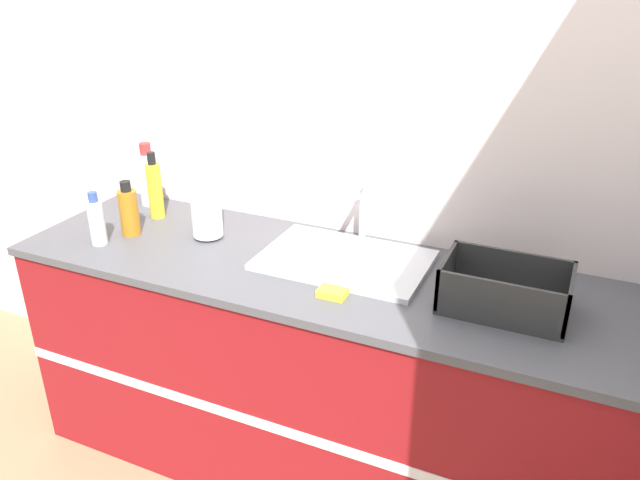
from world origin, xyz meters
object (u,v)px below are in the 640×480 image
bottle_clear (97,221)px  bottle_amber (129,211)px  paper_towel_roll (206,203)px  dish_rack (505,294)px  bottle_yellow (155,189)px  sink (345,258)px  bottle_white_spray (149,178)px

bottle_clear → bottle_amber: bottle_amber is taller
paper_towel_roll → dish_rack: paper_towel_roll is taller
bottle_clear → bottle_yellow: bearing=83.5°
paper_towel_roll → bottle_yellow: (-0.30, 0.09, -0.02)m
sink → paper_towel_roll: 0.57m
dish_rack → bottle_yellow: (-1.42, 0.16, 0.07)m
bottle_clear → bottle_amber: size_ratio=0.95×
paper_towel_roll → bottle_clear: (-0.34, -0.21, -0.05)m
sink → bottle_yellow: size_ratio=2.12×
bottle_clear → dish_rack: bearing=5.4°
bottle_clear → bottle_white_spray: (-0.08, 0.41, 0.03)m
bottle_amber → bottle_white_spray: bearing=114.4°
sink → bottle_yellow: bottle_yellow is taller
sink → bottle_clear: size_ratio=2.84×
dish_rack → bottle_amber: size_ratio=1.74×
sink → paper_towel_roll: size_ratio=2.10×
dish_rack → bottle_yellow: bottle_yellow is taller
sink → bottle_white_spray: bearing=169.9°
bottle_white_spray → dish_rack: bearing=-10.0°
bottle_yellow → bottle_white_spray: bearing=137.3°
bottle_amber → sink: bearing=7.8°
dish_rack → bottle_yellow: bearing=173.4°
sink → bottle_clear: 0.93m
bottle_yellow → bottle_amber: 0.18m
paper_towel_roll → bottle_amber: (-0.29, -0.09, -0.05)m
sink → paper_towel_roll: bearing=-177.9°
sink → bottle_clear: (-0.89, -0.24, 0.07)m
paper_towel_roll → dish_rack: (1.11, -0.08, -0.09)m
sink → bottle_amber: bearing=-172.2°
sink → bottle_yellow: (-0.86, 0.07, 0.10)m
dish_rack → bottle_white_spray: bearing=170.0°
sink → dish_rack: bearing=-9.8°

